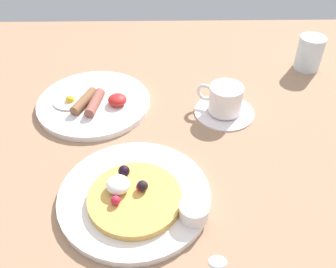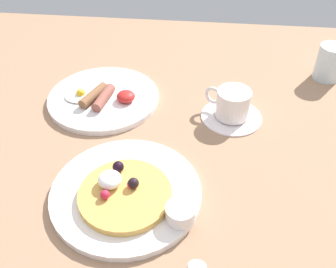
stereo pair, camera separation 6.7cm
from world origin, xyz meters
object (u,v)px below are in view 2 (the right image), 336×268
object	(u,v)px
coffee_saucer	(231,116)
coffee_cup	(232,103)
syrup_ramekin	(181,213)
pancake_plate	(126,192)
water_glass	(330,62)
breakfast_plate	(104,98)

from	to	relation	value
coffee_saucer	coffee_cup	bearing A→B (deg)	153.39
syrup_ramekin	pancake_plate	bearing A→B (deg)	153.20
syrup_ramekin	water_glass	xyz separation A→B (cm)	(31.82, 46.86, 1.53)
pancake_plate	breakfast_plate	world-z (taller)	same
pancake_plate	coffee_saucer	distance (cm)	29.81
pancake_plate	coffee_cup	bearing A→B (deg)	52.64
coffee_saucer	coffee_cup	size ratio (longest dim) A/B	1.34
syrup_ramekin	coffee_saucer	bearing A→B (deg)	73.20
coffee_cup	breakfast_plate	bearing A→B (deg)	173.76
breakfast_plate	coffee_cup	world-z (taller)	coffee_cup
coffee_cup	coffee_saucer	bearing A→B (deg)	-26.61
syrup_ramekin	breakfast_plate	world-z (taller)	syrup_ramekin
syrup_ramekin	coffee_cup	xyz separation A→B (cm)	(8.42, 28.53, 1.10)
pancake_plate	coffee_cup	size ratio (longest dim) A/B	2.66
breakfast_plate	water_glass	world-z (taller)	water_glass
coffee_saucer	syrup_ramekin	bearing A→B (deg)	-106.80
pancake_plate	syrup_ramekin	distance (cm)	11.00
syrup_ramekin	water_glass	distance (cm)	56.66
syrup_ramekin	coffee_saucer	size ratio (longest dim) A/B	0.37
water_glass	breakfast_plate	bearing A→B (deg)	-163.62
pancake_plate	breakfast_plate	xyz separation A→B (cm)	(-10.32, 26.76, -0.01)
syrup_ramekin	coffee_cup	world-z (taller)	coffee_cup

